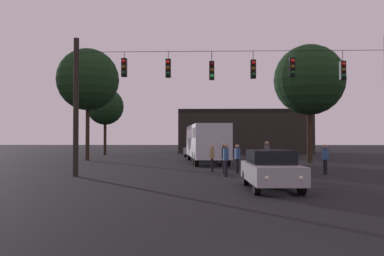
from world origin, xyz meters
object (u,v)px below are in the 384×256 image
pedestrian_crossing_center (224,156)px  tree_right_far (105,107)px  tree_behind_building (88,80)px  car_far_left (195,149)px  pedestrian_trailing (267,154)px  pedestrian_near_bus (226,158)px  car_near_right (271,169)px  pedestrian_crossing_right (325,158)px  tree_left_silhouette (309,80)px  city_bus (206,140)px  pedestrian_far_side (237,157)px  pedestrian_crossing_left (212,157)px

pedestrian_crossing_center → tree_right_far: 28.46m
tree_behind_building → tree_right_far: tree_behind_building is taller
car_far_left → tree_behind_building: tree_behind_building is taller
pedestrian_trailing → pedestrian_near_bus: bearing=-126.1°
car_far_left → car_near_right: bearing=-82.4°
pedestrian_near_bus → tree_right_far: (-12.84, 26.42, 4.74)m
car_far_left → pedestrian_crossing_right: pedestrian_crossing_right is taller
car_far_left → pedestrian_crossing_center: 20.73m
tree_behind_building → tree_left_silhouette: bearing=-7.7°
pedestrian_crossing_center → tree_behind_building: 18.73m
pedestrian_near_bus → tree_right_far: tree_right_far is taller
pedestrian_trailing → tree_behind_building: bearing=141.7°
city_bus → car_far_left: (-1.16, 10.33, -1.07)m
car_near_right → car_far_left: bearing=97.6°
tree_left_silhouette → tree_right_far: bearing=145.1°
city_bus → pedestrian_trailing: city_bus is taller
city_bus → tree_behind_building: size_ratio=1.12×
tree_left_silhouette → pedestrian_far_side: bearing=-123.3°
pedestrian_crossing_right → pedestrian_far_side: bearing=172.6°
pedestrian_crossing_left → pedestrian_near_bus: 2.94m
pedestrian_far_side → car_near_right: bearing=-84.3°
car_near_right → city_bus: bearing=98.3°
car_near_right → pedestrian_near_bus: pedestrian_near_bus is taller
city_bus → tree_left_silhouette: size_ratio=1.16×
pedestrian_near_bus → city_bus: bearing=94.8°
pedestrian_far_side → pedestrian_crossing_left: bearing=151.0°
pedestrian_far_side → tree_behind_building: tree_behind_building is taller
pedestrian_crossing_center → pedestrian_near_bus: pedestrian_crossing_center is taller
pedestrian_crossing_left → city_bus: bearing=92.2°
city_bus → pedestrian_trailing: 8.91m
pedestrian_crossing_left → pedestrian_trailing: bearing=13.4°
pedestrian_near_bus → tree_left_silhouette: tree_left_silhouette is taller
tree_left_silhouette → pedestrian_crossing_right: bearing=-100.2°
tree_behind_building → car_far_left: bearing=37.5°
pedestrian_trailing → tree_right_far: 27.94m
car_far_left → pedestrian_trailing: bearing=-75.4°
car_far_left → pedestrian_crossing_right: bearing=-69.6°
pedestrian_far_side → tree_left_silhouette: bearing=56.7°
car_far_left → pedestrian_trailing: pedestrian_trailing is taller
pedestrian_trailing → car_far_left: bearing=104.6°
pedestrian_crossing_right → tree_left_silhouette: 12.42m
car_near_right → tree_behind_building: (-13.01, 19.96, 6.41)m
pedestrian_crossing_center → tree_left_silhouette: tree_left_silhouette is taller
car_near_right → tree_left_silhouette: tree_left_silhouette is taller
car_near_right → pedestrian_near_bus: size_ratio=2.58×
car_near_right → tree_right_far: (-14.31, 31.53, 4.90)m
city_bus → tree_behind_building: (-10.55, 3.12, 5.35)m
pedestrian_trailing → city_bus: bearing=114.3°
car_far_left → pedestrian_crossing_left: size_ratio=2.83×
pedestrian_crossing_right → pedestrian_crossing_center: bearing=-179.7°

